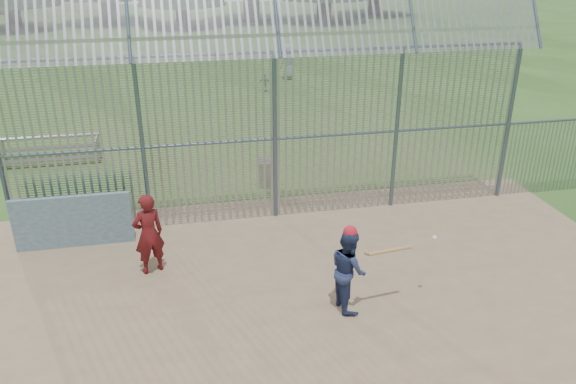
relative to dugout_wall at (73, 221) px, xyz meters
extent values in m
plane|color=#2D511E|center=(4.60, -2.90, -0.62)|extent=(120.00, 120.00, 0.00)
cube|color=#756047|center=(4.60, -3.40, -0.61)|extent=(14.00, 10.00, 0.02)
cube|color=#38566B|center=(0.00, 0.00, 0.00)|extent=(2.50, 0.12, 1.20)
imported|color=navy|center=(5.20, -3.39, 0.18)|extent=(0.66, 0.81, 1.55)
imported|color=maroon|center=(1.66, -1.41, 0.25)|extent=(0.73, 0.61, 1.71)
imported|color=slate|center=(8.02, 15.62, 0.23)|extent=(0.96, 0.77, 1.69)
imported|color=slate|center=(6.44, 13.21, -0.21)|extent=(0.52, 0.38, 0.83)
sphere|color=#B01725|center=(5.20, -3.39, 0.93)|extent=(0.25, 0.25, 0.25)
cylinder|color=#AA7F4C|center=(5.90, -3.54, 0.58)|extent=(0.85, 0.17, 0.07)
sphere|color=#AA7F4C|center=(5.47, -3.54, 0.58)|extent=(0.09, 0.09, 0.09)
sphere|color=white|center=(6.78, -3.43, 0.68)|extent=(0.09, 0.09, 0.09)
cylinder|color=gray|center=(4.70, 2.51, -0.27)|extent=(0.52, 0.52, 0.70)
cylinder|color=#9EA0A5|center=(4.70, 2.51, 0.10)|extent=(0.56, 0.56, 0.05)
sphere|color=#9EA0A5|center=(4.70, 2.51, 0.15)|extent=(0.10, 0.10, 0.10)
cube|color=gray|center=(-1.49, 5.35, -0.42)|extent=(3.00, 0.25, 0.05)
cube|color=slate|center=(-1.49, 5.70, -0.17)|extent=(3.00, 0.25, 0.05)
cube|color=slate|center=(-1.49, 6.05, 0.08)|extent=(3.00, 0.25, 0.05)
cube|color=gray|center=(-2.89, 5.70, -0.27)|extent=(0.06, 0.90, 0.70)
cube|color=gray|center=(-0.09, 5.70, -0.27)|extent=(0.06, 0.90, 0.70)
cylinder|color=#47566B|center=(1.60, 0.60, 1.38)|extent=(0.10, 0.10, 4.00)
cylinder|color=#47566B|center=(4.60, 0.60, 1.38)|extent=(0.10, 0.10, 4.00)
cylinder|color=#47566B|center=(7.60, 0.60, 1.38)|extent=(0.10, 0.10, 4.00)
cylinder|color=#47566B|center=(10.60, 0.60, 1.38)|extent=(0.10, 0.10, 4.00)
cylinder|color=#47566B|center=(4.60, 0.60, 3.38)|extent=(12.00, 0.07, 0.07)
cylinder|color=#47566B|center=(4.60, 0.60, 1.38)|extent=(12.00, 0.06, 0.06)
cube|color=gray|center=(4.60, 0.60, 1.38)|extent=(12.00, 0.02, 4.00)
cube|color=gray|center=(4.60, 0.23, 4.03)|extent=(12.00, 0.77, 1.31)
cylinder|color=#47566B|center=(10.60, 0.60, 0.38)|extent=(0.08, 0.08, 2.00)
cylinder|color=#332319|center=(-9.40, 37.10, 0.91)|extent=(1.19, 1.19, 3.06)
cylinder|color=#332319|center=(-2.40, 40.10, 1.09)|extent=(1.33, 1.33, 3.42)
cylinder|color=#332319|center=(3.60, 36.10, 0.82)|extent=(1.12, 1.12, 2.88)
cylinder|color=#332319|center=(15.60, 37.10, 1.00)|extent=(1.26, 1.26, 3.24)
camera|label=1|loc=(2.39, -11.64, 5.54)|focal=35.00mm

